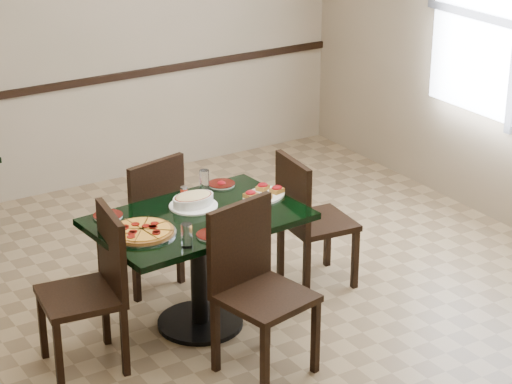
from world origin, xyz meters
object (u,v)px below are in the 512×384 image
main_table (198,243)px  chair_right (307,215)px  chair_far (147,215)px  bread_basket (230,219)px  bruschetta_platter (264,193)px  chair_near (254,279)px  chair_left (95,282)px  lasagna_casserole (193,200)px  pepperoni_pizza (142,231)px

main_table → chair_right: chair_right is taller
chair_far → bread_basket: (0.13, -0.86, 0.26)m
bread_basket → chair_far: bearing=113.1°
bruschetta_platter → chair_right: bearing=-16.2°
chair_near → chair_right: 1.07m
chair_left → lasagna_casserole: (0.76, 0.21, 0.26)m
lasagna_casserole → bread_basket: 0.36m
main_table → bruschetta_platter: size_ratio=3.25×
chair_near → lasagna_casserole: chair_near is taller
lasagna_casserole → bread_basket: size_ratio=1.12×
main_table → chair_near: 0.58m
chair_near → chair_right: (0.84, 0.67, -0.05)m
chair_right → main_table: bearing=102.4°
chair_near → chair_right: chair_near is taller
bruschetta_platter → pepperoni_pizza: bearing=161.0°
chair_right → bruschetta_platter: 0.46m
main_table → lasagna_casserole: bearing=67.3°
bread_basket → chair_right: bearing=36.6°
chair_right → pepperoni_pizza: chair_right is taller
chair_left → lasagna_casserole: chair_left is taller
main_table → bread_basket: bearing=-70.5°
chair_left → bread_basket: 0.87m
pepperoni_pizza → bread_basket: 0.52m
chair_right → chair_left: (-1.60, -0.17, 0.02)m
chair_near → lasagna_casserole: size_ratio=3.31×
main_table → chair_near: bearing=-89.9°
chair_left → bread_basket: chair_left is taller
main_table → chair_near: size_ratio=1.32×
lasagna_casserole → bruschetta_platter: size_ratio=0.75×
main_table → chair_left: bearing=-178.5°
chair_far → bread_basket: size_ratio=3.49×
chair_near → chair_far: bearing=82.0°
chair_far → lasagna_casserole: size_ratio=3.11×
main_table → chair_left: 0.72m
bread_basket → bruschetta_platter: (0.40, 0.26, -0.02)m
chair_far → chair_right: (0.92, -0.53, -0.01)m
chair_left → lasagna_casserole: 0.83m
chair_left → chair_right: bearing=103.6°
lasagna_casserole → pepperoni_pizza: bearing=-160.5°
chair_right → lasagna_casserole: bearing=93.3°
chair_far → bruschetta_platter: size_ratio=2.32×
chair_far → chair_left: size_ratio=0.99×
chair_near → bread_basket: size_ratio=3.71×
main_table → lasagna_casserole: (0.05, 0.14, 0.23)m
chair_near → pepperoni_pizza: 0.71m
main_table → chair_right: (0.88, 0.10, -0.05)m
chair_far → chair_left: chair_left is taller
chair_far → pepperoni_pizza: size_ratio=2.34×
lasagna_casserole → bruschetta_platter: lasagna_casserole is taller
main_table → bread_basket: bread_basket is taller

